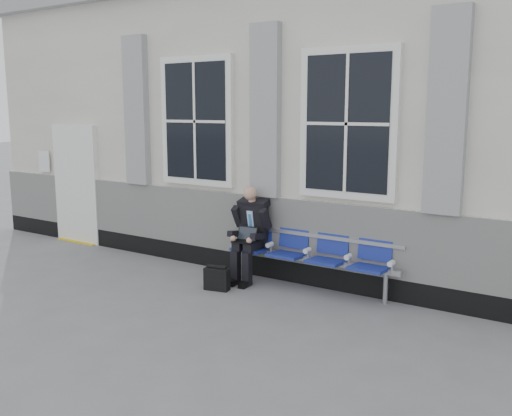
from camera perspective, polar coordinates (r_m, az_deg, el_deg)
The scene contains 5 objects.
ground at distance 6.84m, azimuth 0.80°, elevation -11.02°, with size 70.00×70.00×0.00m, color slate.
station_building at distance 9.51m, azimuth 12.20°, elevation 8.37°, with size 14.40×4.40×4.49m.
bench at distance 7.82m, azimuth 5.40°, elevation -4.13°, with size 2.60×0.47×0.91m.
businessman at distance 8.11m, azimuth -0.58°, elevation -2.17°, with size 0.55×0.74×1.36m.
briefcase at distance 7.83m, azimuth -3.93°, elevation -7.04°, with size 0.36×0.21×0.35m.
Camera 1 is at (3.43, -5.39, 2.45)m, focal length 40.00 mm.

